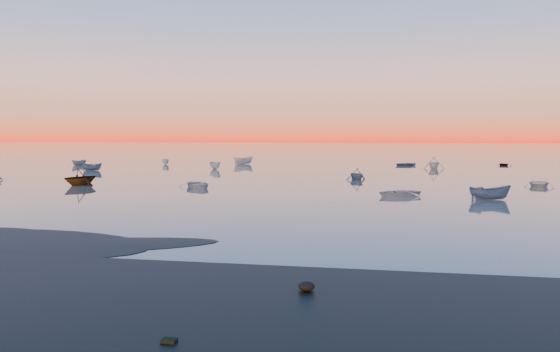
% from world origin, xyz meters
% --- Properties ---
extents(ground, '(600.00, 600.00, 0.00)m').
position_xyz_m(ground, '(0.00, 100.00, 0.00)').
color(ground, '#675F56').
rests_on(ground, ground).
extents(mud_lobes, '(140.00, 6.00, 0.07)m').
position_xyz_m(mud_lobes, '(0.00, -1.00, 0.01)').
color(mud_lobes, black).
rests_on(mud_lobes, ground).
extents(moored_fleet, '(124.00, 58.00, 1.20)m').
position_xyz_m(moored_fleet, '(0.00, 53.00, 0.00)').
color(moored_fleet, silver).
rests_on(moored_fleet, ground).
extents(boat_near_left, '(4.80, 4.14, 1.13)m').
position_xyz_m(boat_near_left, '(-12.83, 29.92, 0.00)').
color(boat_near_left, silver).
rests_on(boat_near_left, ground).
extents(boat_near_center, '(2.15, 3.84, 1.26)m').
position_xyz_m(boat_near_center, '(15.59, 24.00, 0.00)').
color(boat_near_center, '#375169').
rests_on(boat_near_center, ground).
extents(boat_near_right, '(3.53, 3.00, 1.14)m').
position_xyz_m(boat_near_right, '(3.31, 43.99, 0.00)').
color(boat_near_right, '#375169').
rests_on(boat_near_right, ground).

